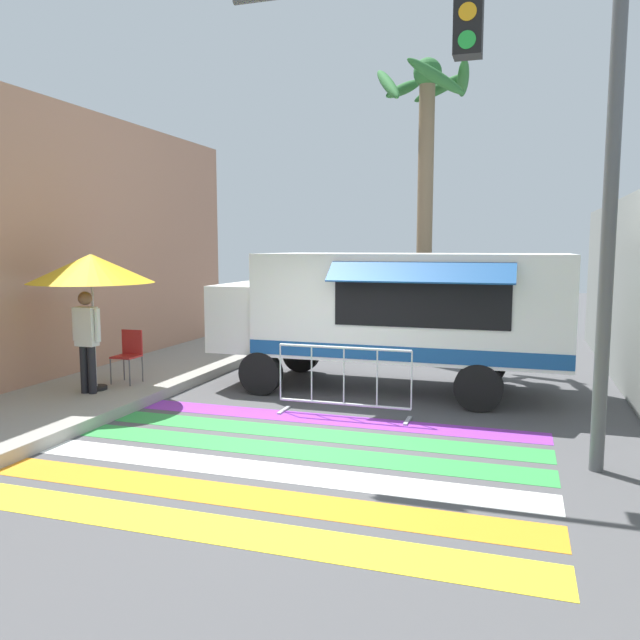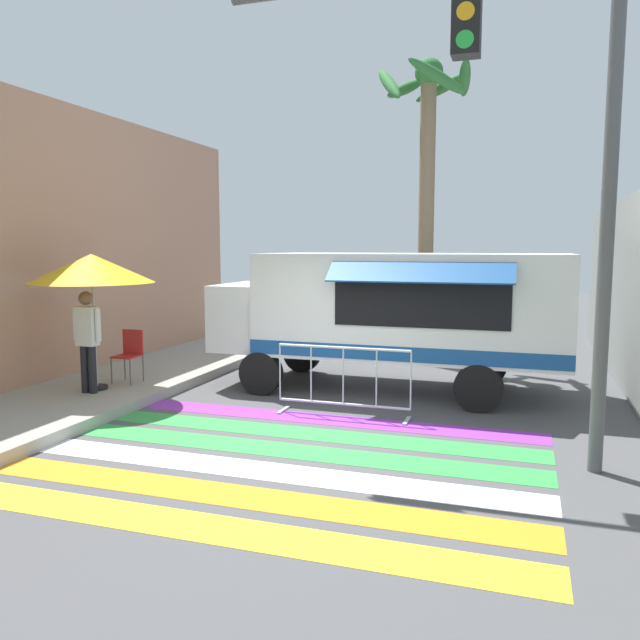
{
  "view_description": "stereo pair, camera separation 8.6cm",
  "coord_description": "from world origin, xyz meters",
  "px_view_note": "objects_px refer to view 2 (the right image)",
  "views": [
    {
      "loc": [
        2.7,
        -7.73,
        2.57
      ],
      "look_at": [
        -0.48,
        2.17,
        1.35
      ],
      "focal_mm": 35.0,
      "sensor_mm": 36.0,
      "label": 1
    },
    {
      "loc": [
        2.79,
        -7.7,
        2.57
      ],
      "look_at": [
        -0.48,
        2.17,
        1.35
      ],
      "focal_mm": 35.0,
      "sensor_mm": 36.0,
      "label": 2
    }
  ],
  "objects_px": {
    "barricade_front": "(343,382)",
    "patio_umbrella": "(92,269)",
    "palm_tree": "(427,156)",
    "food_truck": "(386,307)",
    "traffic_signal_pole": "(524,102)",
    "vendor_person": "(87,336)",
    "folding_chair": "(130,351)"
  },
  "relations": [
    {
      "from": "folding_chair",
      "to": "palm_tree",
      "type": "xyz_separation_m",
      "value": [
        4.54,
        4.36,
        3.77
      ]
    },
    {
      "from": "patio_umbrella",
      "to": "barricade_front",
      "type": "xyz_separation_m",
      "value": [
        4.27,
        0.27,
        -1.67
      ]
    },
    {
      "from": "palm_tree",
      "to": "patio_umbrella",
      "type": "bearing_deg",
      "value": -133.19
    },
    {
      "from": "food_truck",
      "to": "traffic_signal_pole",
      "type": "bearing_deg",
      "value": -55.81
    },
    {
      "from": "traffic_signal_pole",
      "to": "barricade_front",
      "type": "xyz_separation_m",
      "value": [
        -2.49,
        1.34,
        -3.65
      ]
    },
    {
      "from": "food_truck",
      "to": "barricade_front",
      "type": "bearing_deg",
      "value": -96.32
    },
    {
      "from": "food_truck",
      "to": "vendor_person",
      "type": "distance_m",
      "value": 5.11
    },
    {
      "from": "barricade_front",
      "to": "vendor_person",
      "type": "bearing_deg",
      "value": -172.88
    },
    {
      "from": "vendor_person",
      "to": "barricade_front",
      "type": "height_order",
      "value": "vendor_person"
    },
    {
      "from": "food_truck",
      "to": "vendor_person",
      "type": "relative_size",
      "value": 3.67
    },
    {
      "from": "vendor_person",
      "to": "palm_tree",
      "type": "distance_m",
      "value": 7.83
    },
    {
      "from": "barricade_front",
      "to": "food_truck",
      "type": "bearing_deg",
      "value": 83.68
    },
    {
      "from": "food_truck",
      "to": "traffic_signal_pole",
      "type": "height_order",
      "value": "traffic_signal_pole"
    },
    {
      "from": "barricade_front",
      "to": "palm_tree",
      "type": "xyz_separation_m",
      "value": [
        0.46,
        4.77,
        3.97
      ]
    },
    {
      "from": "folding_chair",
      "to": "barricade_front",
      "type": "distance_m",
      "value": 4.1
    },
    {
      "from": "traffic_signal_pole",
      "to": "palm_tree",
      "type": "distance_m",
      "value": 6.45
    },
    {
      "from": "folding_chair",
      "to": "barricade_front",
      "type": "relative_size",
      "value": 0.45
    },
    {
      "from": "traffic_signal_pole",
      "to": "vendor_person",
      "type": "relative_size",
      "value": 3.68
    },
    {
      "from": "folding_chair",
      "to": "barricade_front",
      "type": "xyz_separation_m",
      "value": [
        4.08,
        -0.42,
        -0.2
      ]
    },
    {
      "from": "patio_umbrella",
      "to": "food_truck",
      "type": "bearing_deg",
      "value": 26.71
    },
    {
      "from": "folding_chair",
      "to": "patio_umbrella",
      "type": "bearing_deg",
      "value": -86.66
    },
    {
      "from": "palm_tree",
      "to": "food_truck",
      "type": "bearing_deg",
      "value": -94.92
    },
    {
      "from": "traffic_signal_pole",
      "to": "patio_umbrella",
      "type": "distance_m",
      "value": 7.12
    },
    {
      "from": "palm_tree",
      "to": "traffic_signal_pole",
      "type": "bearing_deg",
      "value": -71.67
    },
    {
      "from": "barricade_front",
      "to": "patio_umbrella",
      "type": "bearing_deg",
      "value": -176.41
    },
    {
      "from": "traffic_signal_pole",
      "to": "barricade_front",
      "type": "distance_m",
      "value": 4.62
    },
    {
      "from": "food_truck",
      "to": "vendor_person",
      "type": "height_order",
      "value": "food_truck"
    },
    {
      "from": "traffic_signal_pole",
      "to": "vendor_person",
      "type": "height_order",
      "value": "traffic_signal_pole"
    },
    {
      "from": "food_truck",
      "to": "traffic_signal_pole",
      "type": "distance_m",
      "value": 4.85
    },
    {
      "from": "vendor_person",
      "to": "barricade_front",
      "type": "distance_m",
      "value": 4.29
    },
    {
      "from": "traffic_signal_pole",
      "to": "patio_umbrella",
      "type": "bearing_deg",
      "value": 170.97
    },
    {
      "from": "palm_tree",
      "to": "folding_chair",
      "type": "bearing_deg",
      "value": -136.18
    }
  ]
}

